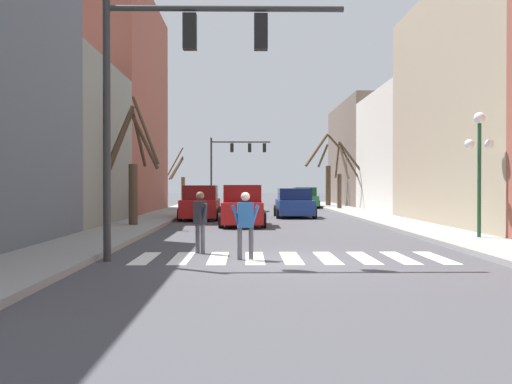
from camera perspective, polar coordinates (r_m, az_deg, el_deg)
ground_plane at (r=14.17m, az=3.59°, el=-6.65°), size 240.00×240.00×0.00m
sidewalk_left at (r=14.88m, az=-19.48°, el=-6.05°), size 2.33×90.00×0.15m
building_row_left at (r=29.68m, az=-18.51°, el=7.94°), size 6.00×36.92×13.55m
building_row_right at (r=34.03m, az=18.16°, el=5.64°), size 6.00×50.73×10.64m
crosswalk_stripes at (r=14.91m, az=3.36°, el=-6.28°), size 7.65×2.60×0.01m
traffic_signal_near at (r=14.54m, az=-7.92°, el=11.59°), size 5.69×0.28×6.37m
traffic_signal_far at (r=56.59m, az=-2.21°, el=3.51°), size 5.67×0.28×6.27m
street_lamp_right_corner at (r=20.29m, az=20.50°, el=3.92°), size 0.95×0.36×3.97m
car_driving_away_lane at (r=41.27m, az=-0.99°, el=-0.70°), size 2.01×4.22×1.77m
car_parked_right_far at (r=26.39m, az=-1.29°, el=-1.44°), size 2.00×4.44×1.81m
car_parked_left_near at (r=47.34m, az=4.66°, el=-0.60°), size 2.02×4.44×1.62m
car_parked_left_mid at (r=33.53m, az=3.67°, el=-1.12°), size 2.17×4.43×1.62m
car_parked_left_far at (r=31.40m, az=-5.29°, el=-1.11°), size 2.08×4.73×1.79m
pedestrian_on_right_sidewalk at (r=15.80m, az=-5.34°, el=-2.38°), size 0.45×0.63×1.63m
pedestrian_on_left_sidewalk at (r=14.47m, az=-1.02°, el=-2.65°), size 0.71×0.27×1.63m
street_tree_right_near at (r=48.94m, az=6.80°, el=1.90°), size 4.48×3.12×5.87m
street_tree_left_far at (r=25.57m, az=-11.67°, el=2.33°), size 2.33×2.01×5.36m
street_tree_right_mid at (r=48.39m, az=-7.20°, el=0.88°), size 1.64×1.07×4.69m
street_tree_right_far at (r=43.12m, az=8.29°, el=1.59°), size 2.02×2.81×4.78m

